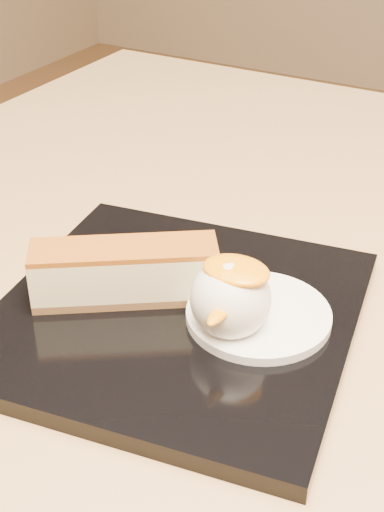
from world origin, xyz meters
The scene contains 7 objects.
table centered at (0.00, 0.00, 0.56)m, with size 0.80×0.80×0.72m.
dessert_plate centered at (-0.03, -0.09, 0.73)m, with size 0.22×0.22×0.01m, color black.
cheesecake centered at (-0.06, -0.10, 0.75)m, with size 0.12×0.09×0.04m.
cream_smear centered at (0.02, -0.08, 0.73)m, with size 0.09×0.09×0.01m, color white.
ice_cream_scoop centered at (0.01, -0.10, 0.76)m, with size 0.05×0.05×0.05m, color white.
mango_sauce centered at (0.02, -0.10, 0.78)m, with size 0.04×0.03×0.01m, color orange.
mint_sprig centered at (-0.01, -0.05, 0.74)m, with size 0.04×0.03×0.00m.
Camera 1 is at (0.16, -0.41, 1.00)m, focal length 50.00 mm.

